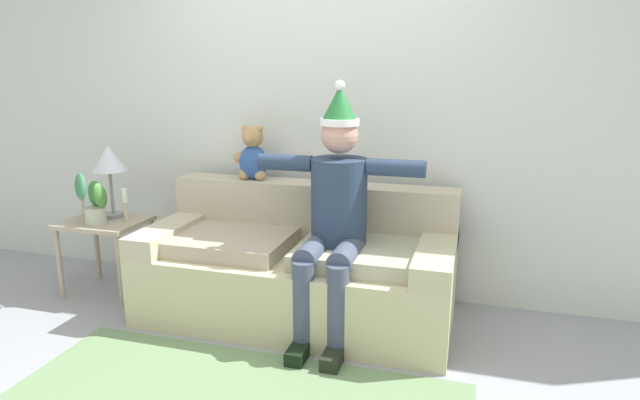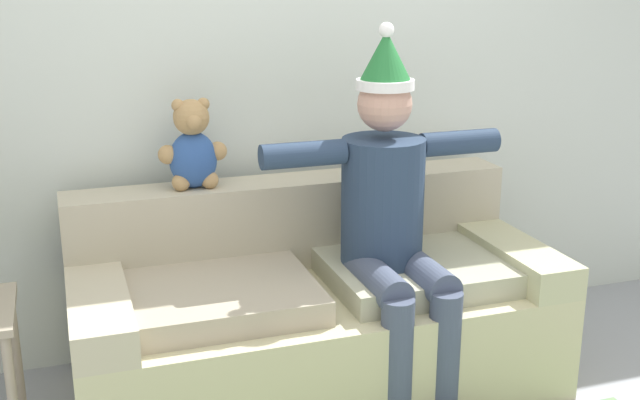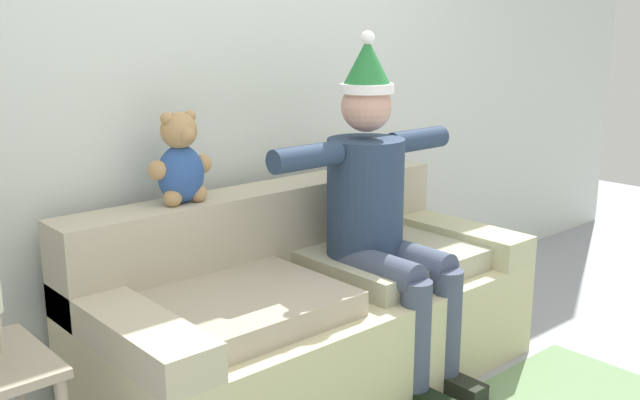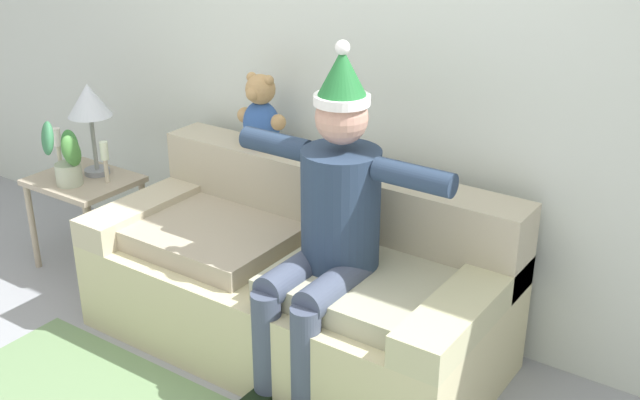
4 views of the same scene
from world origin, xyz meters
TOP-DOWN VIEW (x-y plane):
  - back_wall at (0.00, 1.55)m, footprint 7.00×0.10m
  - couch at (0.00, 1.01)m, footprint 1.97×0.92m
  - person_seated at (0.28, 0.85)m, footprint 1.02×0.77m
  - teddy_bear at (-0.43, 1.30)m, footprint 0.29×0.17m

SIDE VIEW (x-z plane):
  - couch at x=0.00m, z-range -0.09..0.74m
  - person_seated at x=0.28m, z-range 0.01..1.53m
  - teddy_bear at x=-0.43m, z-range 0.81..1.19m
  - back_wall at x=0.00m, z-range 0.00..2.70m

